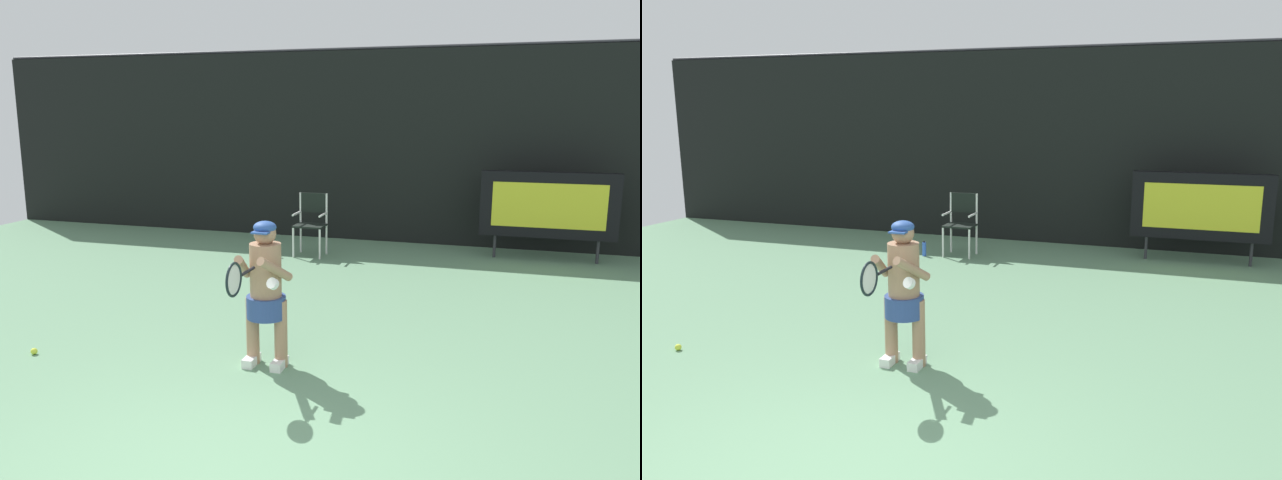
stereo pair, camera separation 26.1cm
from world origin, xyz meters
TOP-DOWN VIEW (x-y plane):
  - backdrop_screen at (0.00, 8.50)m, footprint 18.00×0.12m
  - scoreboard at (2.38, 7.67)m, footprint 2.20×0.21m
  - umpire_chair at (-1.53, 6.91)m, footprint 0.52×0.44m
  - water_bottle at (-2.11, 6.61)m, footprint 0.07×0.07m
  - tennis_player at (-0.46, 2.15)m, footprint 0.53×0.61m
  - tennis_racket at (-0.50, 1.54)m, footprint 0.03×0.60m
  - tennis_ball_loose at (-2.90, 1.69)m, footprint 0.07×0.07m

SIDE VIEW (x-z plane):
  - tennis_ball_loose at x=-2.90m, z-range 0.00..0.07m
  - water_bottle at x=-2.11m, z-range -0.01..0.26m
  - umpire_chair at x=-1.53m, z-range 0.08..1.16m
  - tennis_player at x=-0.46m, z-range 0.06..1.53m
  - scoreboard at x=2.38m, z-range 0.20..1.70m
  - tennis_racket at x=-0.50m, z-range 0.89..1.21m
  - backdrop_screen at x=0.00m, z-range -0.02..3.64m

